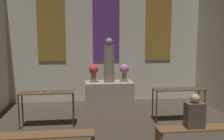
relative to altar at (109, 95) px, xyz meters
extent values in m
cube|color=beige|center=(0.00, 1.04, 1.83)|extent=(6.86, 0.12, 4.52)
cube|color=olive|center=(-1.85, 0.96, 2.28)|extent=(0.93, 0.03, 2.53)
cube|color=#60337F|center=(0.00, 0.96, 2.28)|extent=(0.93, 0.03, 2.53)
cube|color=olive|center=(1.85, 0.96, 2.28)|extent=(0.93, 0.03, 2.53)
cube|color=gray|center=(0.00, 0.00, 0.00)|extent=(1.49, 0.75, 0.85)
cylinder|color=gray|center=(0.00, 0.00, 1.00)|extent=(0.33, 0.33, 1.14)
sphere|color=gray|center=(0.00, 0.00, 1.69)|extent=(0.23, 0.23, 0.23)
cylinder|color=#937A5B|center=(-0.48, 0.00, 0.58)|extent=(0.15, 0.15, 0.31)
sphere|color=#DB3342|center=(-0.48, 0.00, 0.84)|extent=(0.29, 0.29, 0.29)
cylinder|color=#937A5B|center=(0.48, 0.00, 0.58)|extent=(0.15, 0.15, 0.31)
sphere|color=#C66B9E|center=(0.48, 0.00, 0.84)|extent=(0.29, 0.29, 0.29)
cube|color=#473823|center=(-1.73, -1.42, 0.44)|extent=(1.37, 0.43, 0.02)
cylinder|color=#473823|center=(-2.38, -1.60, 0.00)|extent=(0.04, 0.04, 0.86)
cylinder|color=#473823|center=(-1.07, -1.60, 0.00)|extent=(0.04, 0.04, 0.86)
cylinder|color=#473823|center=(-2.38, -1.23, 0.00)|extent=(0.04, 0.04, 0.86)
cylinder|color=#473823|center=(-1.07, -1.23, 0.00)|extent=(0.04, 0.04, 0.86)
cylinder|color=silver|center=(-1.86, -1.49, 0.52)|extent=(0.02, 0.02, 0.12)
sphere|color=#F9CC4C|center=(-1.86, -1.49, 0.59)|extent=(0.02, 0.02, 0.02)
cylinder|color=silver|center=(-1.94, -1.40, 0.50)|extent=(0.02, 0.02, 0.10)
sphere|color=#F9CC4C|center=(-1.94, -1.40, 0.57)|extent=(0.02, 0.02, 0.02)
cylinder|color=silver|center=(-1.51, -1.42, 0.52)|extent=(0.02, 0.02, 0.14)
sphere|color=#F9CC4C|center=(-1.51, -1.42, 0.61)|extent=(0.02, 0.02, 0.02)
cylinder|color=silver|center=(-1.63, -1.56, 0.53)|extent=(0.02, 0.02, 0.15)
sphere|color=#F9CC4C|center=(-1.63, -1.56, 0.62)|extent=(0.02, 0.02, 0.02)
cylinder|color=silver|center=(-1.68, -1.50, 0.52)|extent=(0.02, 0.02, 0.13)
sphere|color=#F9CC4C|center=(-1.68, -1.50, 0.60)|extent=(0.02, 0.02, 0.02)
cylinder|color=silver|center=(-1.88, -1.36, 0.54)|extent=(0.02, 0.02, 0.18)
sphere|color=#F9CC4C|center=(-1.88, -1.36, 0.64)|extent=(0.02, 0.02, 0.02)
cylinder|color=silver|center=(-2.06, -1.30, 0.54)|extent=(0.02, 0.02, 0.18)
sphere|color=#F9CC4C|center=(-2.06, -1.30, 0.65)|extent=(0.02, 0.02, 0.02)
cylinder|color=silver|center=(-1.33, -1.52, 0.54)|extent=(0.02, 0.02, 0.17)
sphere|color=#F9CC4C|center=(-1.33, -1.52, 0.64)|extent=(0.02, 0.02, 0.02)
cylinder|color=silver|center=(-1.92, -1.51, 0.51)|extent=(0.02, 0.02, 0.12)
sphere|color=#F9CC4C|center=(-1.92, -1.51, 0.59)|extent=(0.02, 0.02, 0.02)
cube|color=#473823|center=(1.73, -1.42, 0.44)|extent=(1.37, 0.43, 0.02)
cylinder|color=#473823|center=(1.07, -1.60, 0.00)|extent=(0.04, 0.04, 0.86)
cylinder|color=#473823|center=(2.38, -1.60, 0.00)|extent=(0.04, 0.04, 0.86)
cylinder|color=#473823|center=(1.07, -1.23, 0.00)|extent=(0.04, 0.04, 0.86)
cylinder|color=#473823|center=(2.38, -1.23, 0.00)|extent=(0.04, 0.04, 0.86)
cylinder|color=silver|center=(1.28, -1.44, 0.50)|extent=(0.02, 0.02, 0.09)
sphere|color=#F9CC4C|center=(1.28, -1.44, 0.56)|extent=(0.02, 0.02, 0.02)
cylinder|color=silver|center=(1.60, -1.43, 0.50)|extent=(0.02, 0.02, 0.10)
sphere|color=#F9CC4C|center=(1.60, -1.43, 0.56)|extent=(0.02, 0.02, 0.02)
cylinder|color=silver|center=(2.15, -1.28, 0.50)|extent=(0.02, 0.02, 0.10)
sphere|color=#F9CC4C|center=(2.15, -1.28, 0.57)|extent=(0.02, 0.02, 0.02)
cylinder|color=silver|center=(1.54, -1.32, 0.53)|extent=(0.02, 0.02, 0.16)
sphere|color=#F9CC4C|center=(1.54, -1.32, 0.63)|extent=(0.02, 0.02, 0.02)
cylinder|color=silver|center=(1.94, -1.56, 0.54)|extent=(0.02, 0.02, 0.18)
sphere|color=#F9CC4C|center=(1.94, -1.56, 0.64)|extent=(0.02, 0.02, 0.02)
cylinder|color=silver|center=(1.42, -1.49, 0.52)|extent=(0.02, 0.02, 0.12)
sphere|color=#F9CC4C|center=(1.42, -1.49, 0.59)|extent=(0.02, 0.02, 0.02)
cylinder|color=silver|center=(1.22, -1.47, 0.51)|extent=(0.02, 0.02, 0.11)
sphere|color=#F9CC4C|center=(1.22, -1.47, 0.58)|extent=(0.02, 0.02, 0.02)
cylinder|color=silver|center=(1.82, -1.31, 0.51)|extent=(0.02, 0.02, 0.12)
sphere|color=#F9CC4C|center=(1.82, -1.31, 0.58)|extent=(0.02, 0.02, 0.02)
cylinder|color=silver|center=(1.52, -1.55, 0.50)|extent=(0.02, 0.02, 0.09)
sphere|color=#F9CC4C|center=(1.52, -1.55, 0.56)|extent=(0.02, 0.02, 0.02)
cube|color=brown|center=(-1.66, -3.18, 0.04)|extent=(2.09, 0.36, 0.03)
cube|color=brown|center=(1.66, -3.18, 0.04)|extent=(2.09, 0.36, 0.03)
cube|color=#4C4238|center=(1.36, -3.18, 0.30)|extent=(0.36, 0.24, 0.50)
sphere|color=tan|center=(1.36, -3.18, 0.64)|extent=(0.18, 0.18, 0.18)
camera|label=1|loc=(-0.81, -7.70, 1.82)|focal=40.00mm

